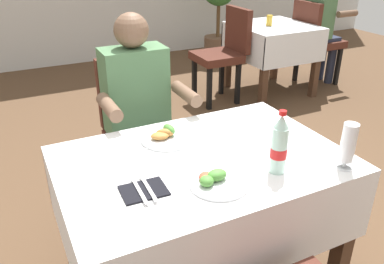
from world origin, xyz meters
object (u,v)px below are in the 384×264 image
Objects in this scene: chair_far_diner_seat at (141,128)px; plate_near_camera at (216,181)px; napkin_cutlery_set at (144,190)px; background_chair_left at (224,50)px; seated_diner_far at (140,112)px; cola_bottle_primary at (279,146)px; beer_glass_left at (348,145)px; plate_far_diner at (166,136)px; background_patron at (320,24)px; main_dining_table at (202,191)px; background_dining_table at (272,43)px; background_table_tumbler at (269,20)px; potted_plant_corner at (219,8)px; background_chair_right at (315,38)px.

plate_near_camera is (-0.05, -1.01, 0.22)m from chair_far_diner_seat.
background_chair_left reaches higher than napkin_cutlery_set.
cola_bottle_primary is at bearing -74.26° from seated_diner_far.
beer_glass_left is (0.49, -1.14, 0.31)m from chair_far_diner_seat.
chair_far_diner_seat reaches higher than napkin_cutlery_set.
plate_far_diner is (-0.03, -0.47, 0.06)m from seated_diner_far.
beer_glass_left is at bearing -20.67° from cola_bottle_primary.
background_patron reaches higher than chair_far_diner_seat.
main_dining_table is 0.43m from cola_bottle_primary.
napkin_cutlery_set is (-0.27, -0.83, 0.05)m from seated_diner_far.
background_dining_table is (2.33, 2.32, -0.20)m from napkin_cutlery_set.
chair_far_diner_seat reaches higher than plate_near_camera.
plate_far_diner is 3.38m from background_patron.
beer_glass_left is 2.91m from background_table_tumbler.
background_table_tumbler is 0.09× the size of potted_plant_corner.
background_chair_left and background_chair_right have the same top height.
background_chair_right is 0.81× the size of potted_plant_corner.
plate_far_diner is 3.35m from background_chair_right.
seated_diner_far is 3.77m from potted_plant_corner.
background_chair_right is (2.67, 2.40, -0.22)m from plate_near_camera.
potted_plant_corner is at bearing 52.89° from chair_far_diner_seat.
potted_plant_corner is (0.26, 1.54, -0.10)m from background_table_tumbler.
seated_diner_far reaches higher than beer_glass_left.
main_dining_table is 4.89× the size of plate_far_diner.
background_dining_table is 0.61m from background_chair_right.
napkin_cutlery_set is (-0.31, -0.93, 0.21)m from chair_far_diner_seat.
beer_glass_left is 4.41m from potted_plant_corner.
beer_glass_left is (0.53, -1.03, 0.15)m from seated_diner_far.
cola_bottle_primary reaches higher than chair_far_diner_seat.
cola_bottle_primary reaches higher than background_dining_table.
background_chair_left is at bearing 45.94° from seated_diner_far.
background_table_tumbler is (2.02, 1.96, 0.04)m from plate_far_diner.
background_chair_left is at bearing 57.32° from main_dining_table.
plate_far_diner is at bearing -144.39° from background_patron.
main_dining_table is 0.65m from beer_glass_left.
background_dining_table is (2.06, 1.50, -0.15)m from seated_diner_far.
cola_bottle_primary is 3.04m from background_dining_table.
cola_bottle_primary reaches higher than plate_near_camera.
plate_far_diner is 2.88m from background_dining_table.
seated_diner_far reaches higher than background_dining_table.
cola_bottle_primary is 0.28× the size of background_chair_right.
chair_far_diner_seat is 4.20× the size of plate_near_camera.
seated_diner_far reaches higher than cola_bottle_primary.
background_dining_table is at bearing 6.08° from background_table_tumbler.
plate_far_diner is (-0.02, 0.44, 0.00)m from plate_near_camera.
chair_far_diner_seat is at bearing -127.11° from potted_plant_corner.
background_patron is (2.68, 2.20, 0.13)m from main_dining_table.
background_table_tumbler is at bearing 50.18° from plate_near_camera.
main_dining_table is 0.97× the size of background_patron.
background_chair_left is 1.28m from background_patron.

